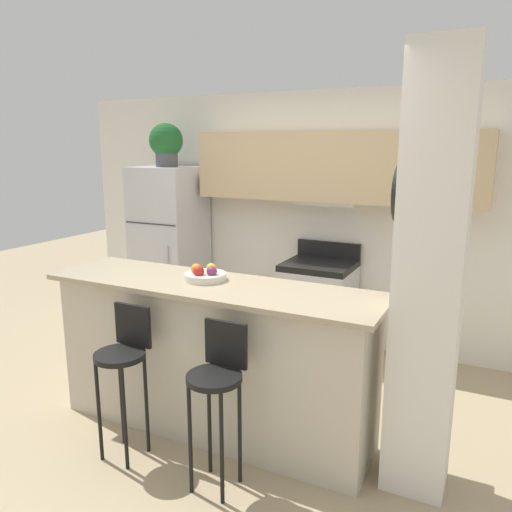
# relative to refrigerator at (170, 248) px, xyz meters

# --- Properties ---
(ground_plane) EXTENTS (14.00, 14.00, 0.00)m
(ground_plane) POSITION_rel_refrigerator_xyz_m (1.54, -1.63, -0.90)
(ground_plane) COLOR tan
(wall_back) EXTENTS (5.60, 0.38, 2.55)m
(wall_back) POSITION_rel_refrigerator_xyz_m (1.64, 0.31, 0.60)
(wall_back) COLOR white
(wall_back) RESTS_ON ground_plane
(pillar_right) EXTENTS (0.38, 0.32, 2.55)m
(pillar_right) POSITION_rel_refrigerator_xyz_m (2.95, -1.60, 0.38)
(pillar_right) COLOR white
(pillar_right) RESTS_ON ground_plane
(counter_bar) EXTENTS (2.40, 0.66, 1.09)m
(counter_bar) POSITION_rel_refrigerator_xyz_m (1.54, -1.63, -0.35)
(counter_bar) COLOR beige
(counter_bar) RESTS_ON ground_plane
(refrigerator) EXTENTS (0.67, 0.67, 1.80)m
(refrigerator) POSITION_rel_refrigerator_xyz_m (0.00, 0.00, 0.00)
(refrigerator) COLOR silver
(refrigerator) RESTS_ON ground_plane
(stove_range) EXTENTS (0.66, 0.60, 1.07)m
(stove_range) POSITION_rel_refrigerator_xyz_m (1.73, 0.04, -0.44)
(stove_range) COLOR silver
(stove_range) RESTS_ON ground_plane
(bar_stool_left) EXTENTS (0.33, 0.33, 1.01)m
(bar_stool_left) POSITION_rel_refrigerator_xyz_m (1.19, -2.14, -0.23)
(bar_stool_left) COLOR black
(bar_stool_left) RESTS_ON ground_plane
(bar_stool_right) EXTENTS (0.33, 0.33, 1.01)m
(bar_stool_right) POSITION_rel_refrigerator_xyz_m (1.89, -2.14, -0.23)
(bar_stool_right) COLOR black
(bar_stool_right) RESTS_ON ground_plane
(potted_plant_on_fridge) EXTENTS (0.36, 0.36, 0.46)m
(potted_plant_on_fridge) POSITION_rel_refrigerator_xyz_m (-0.00, 0.00, 1.14)
(potted_plant_on_fridge) COLOR #4C4C51
(potted_plant_on_fridge) RESTS_ON refrigerator
(fruit_bowl) EXTENTS (0.29, 0.29, 0.11)m
(fruit_bowl) POSITION_rel_refrigerator_xyz_m (1.46, -1.57, 0.24)
(fruit_bowl) COLOR silver
(fruit_bowl) RESTS_ON counter_bar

